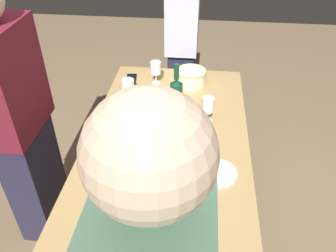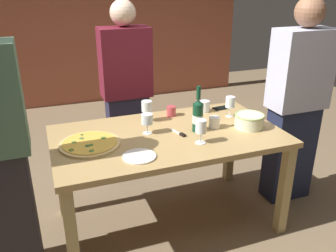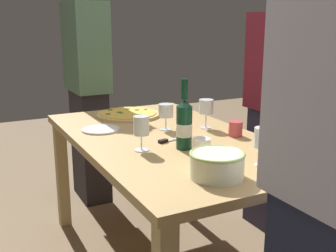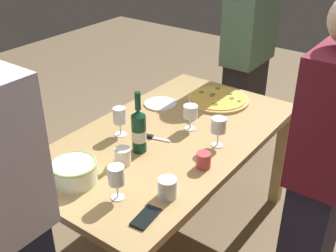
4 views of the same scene
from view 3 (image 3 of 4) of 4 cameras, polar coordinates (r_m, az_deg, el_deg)
name	(u,v)px [view 3 (image 3 of 4)]	position (r m, az deg, el deg)	size (l,w,h in m)	color
dining_table	(168,154)	(2.20, 0.00, -3.82)	(1.60, 0.90, 0.75)	tan
pizza	(129,114)	(2.66, -5.36, 1.61)	(0.40, 0.40, 0.03)	#D7B373
serving_bowl	(217,164)	(1.62, 6.68, -5.12)	(0.22, 0.22, 0.10)	silver
wine_bottle	(184,124)	(1.95, 2.22, 0.31)	(0.08, 0.08, 0.33)	#103C25
wine_glass_near_pizza	(263,139)	(1.77, 12.80, -1.70)	(0.07, 0.07, 0.16)	white
wine_glass_by_bottle	(141,127)	(1.93, -3.66, -0.10)	(0.07, 0.07, 0.16)	white
wine_glass_far_left	(166,111)	(2.29, -0.30, 2.03)	(0.08, 0.08, 0.15)	white
wine_glass_far_right	(206,107)	(2.34, 5.21, 2.56)	(0.08, 0.08, 0.16)	white
cup_amber	(201,148)	(1.86, 4.57, -2.94)	(0.08, 0.08, 0.08)	white
cup_ceramic	(236,129)	(2.21, 9.17, -0.37)	(0.07, 0.07, 0.08)	#BE4248
cup_spare	(272,142)	(1.99, 13.92, -2.06)	(0.09, 0.09, 0.09)	white
side_plate	(101,130)	(2.33, -9.15, -0.47)	(0.21, 0.21, 0.01)	white
cell_phone	(299,160)	(1.90, 17.45, -4.42)	(0.07, 0.14, 0.01)	black
pizza_knife	(168,140)	(2.09, -0.06, -1.97)	(0.06, 0.15, 0.02)	silver
person_guest_left	(88,87)	(3.14, -10.88, 5.23)	(0.43, 0.24, 1.70)	#272328
person_guest_right	(279,108)	(2.70, 14.87, 2.41)	(0.43, 0.24, 1.61)	#26243A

